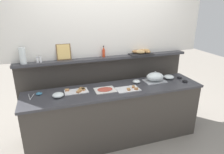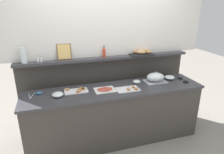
# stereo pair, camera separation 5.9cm
# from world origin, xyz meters

# --- Properties ---
(ground_plane) EXTENTS (12.00, 12.00, 0.00)m
(ground_plane) POSITION_xyz_m (0.00, 0.60, 0.00)
(ground_plane) COLOR gray
(buffet_counter) EXTENTS (2.67, 0.62, 0.89)m
(buffet_counter) POSITION_xyz_m (0.00, 0.00, 0.45)
(buffet_counter) COLOR #3D3833
(buffet_counter) RESTS_ON ground_plane
(back_ledge_unit) EXTENTS (2.81, 0.22, 1.27)m
(back_ledge_unit) POSITION_xyz_m (0.00, 0.48, 0.67)
(back_ledge_unit) COLOR #3D3833
(back_ledge_unit) RESTS_ON ground_plane
(upper_wall_panel) EXTENTS (3.41, 0.08, 1.33)m
(upper_wall_panel) POSITION_xyz_m (0.00, 0.51, 1.94)
(upper_wall_panel) COLOR white
(upper_wall_panel) RESTS_ON back_ledge_unit
(sandwich_platter_side) EXTENTS (0.34, 0.21, 0.04)m
(sandwich_platter_side) POSITION_xyz_m (0.18, -0.09, 0.90)
(sandwich_platter_side) COLOR white
(sandwich_platter_side) RESTS_ON buffet_counter
(sandwich_platter_rear) EXTENTS (0.33, 0.19, 0.04)m
(sandwich_platter_rear) POSITION_xyz_m (-0.55, 0.07, 0.90)
(sandwich_platter_rear) COLOR white
(sandwich_platter_rear) RESTS_ON buffet_counter
(cold_cuts_platter) EXTENTS (0.30, 0.23, 0.02)m
(cold_cuts_platter) POSITION_xyz_m (-0.16, -0.01, 0.90)
(cold_cuts_platter) COLOR white
(cold_cuts_platter) RESTS_ON buffet_counter
(serving_cloche) EXTENTS (0.34, 0.24, 0.17)m
(serving_cloche) POSITION_xyz_m (0.70, 0.08, 0.96)
(serving_cloche) COLOR #B7BABF
(serving_cloche) RESTS_ON buffet_counter
(glass_bowl_large) EXTENTS (0.15, 0.15, 0.06)m
(glass_bowl_large) POSITION_xyz_m (-0.83, -0.03, 0.92)
(glass_bowl_large) COLOR silver
(glass_bowl_large) RESTS_ON buffet_counter
(glass_bowl_medium) EXTENTS (0.17, 0.17, 0.07)m
(glass_bowl_medium) POSITION_xyz_m (0.99, 0.11, 0.92)
(glass_bowl_medium) COLOR silver
(glass_bowl_medium) RESTS_ON buffet_counter
(glass_bowl_small) EXTENTS (0.12, 0.12, 0.05)m
(glass_bowl_small) POSITION_xyz_m (0.39, 0.11, 0.91)
(glass_bowl_small) COLOR silver
(glass_bowl_small) RESTS_ON buffet_counter
(condiment_bowl_cream) EXTENTS (0.09, 0.09, 0.03)m
(condiment_bowl_cream) POSITION_xyz_m (-1.07, 0.14, 0.91)
(condiment_bowl_cream) COLOR teal
(condiment_bowl_cream) RESTS_ON buffet_counter
(condiment_bowl_teal) EXTENTS (0.08, 0.08, 0.03)m
(condiment_bowl_teal) POSITION_xyz_m (1.17, 0.07, 0.90)
(condiment_bowl_teal) COLOR black
(condiment_bowl_teal) RESTS_ON buffet_counter
(condiment_bowl_red) EXTENTS (0.09, 0.09, 0.03)m
(condiment_bowl_red) POSITION_xyz_m (1.15, -0.09, 0.91)
(condiment_bowl_red) COLOR black
(condiment_bowl_red) RESTS_ON buffet_counter
(serving_tongs) EXTENTS (0.08, 0.19, 0.01)m
(serving_tongs) POSITION_xyz_m (-1.18, 0.08, 0.90)
(serving_tongs) COLOR #B7BABF
(serving_tongs) RESTS_ON buffet_counter
(hot_sauce_bottle) EXTENTS (0.04, 0.04, 0.18)m
(hot_sauce_bottle) POSITION_xyz_m (-0.05, 0.43, 1.35)
(hot_sauce_bottle) COLOR red
(hot_sauce_bottle) RESTS_ON back_ledge_unit
(salt_shaker) EXTENTS (0.03, 0.03, 0.09)m
(salt_shaker) POSITION_xyz_m (-1.05, 0.41, 1.32)
(salt_shaker) COLOR white
(salt_shaker) RESTS_ON back_ledge_unit
(pepper_shaker) EXTENTS (0.03, 0.03, 0.09)m
(pepper_shaker) POSITION_xyz_m (-1.00, 0.41, 1.32)
(pepper_shaker) COLOR white
(pepper_shaker) RESTS_ON back_ledge_unit
(bread_basket) EXTENTS (0.40, 0.28, 0.08)m
(bread_basket) POSITION_xyz_m (0.61, 0.42, 1.31)
(bread_basket) COLOR black
(bread_basket) RESTS_ON back_ledge_unit
(framed_picture) EXTENTS (0.21, 0.07, 0.24)m
(framed_picture) POSITION_xyz_m (-0.67, 0.45, 1.39)
(framed_picture) COLOR brown
(framed_picture) RESTS_ON back_ledge_unit
(water_carafe) EXTENTS (0.09, 0.09, 0.23)m
(water_carafe) POSITION_xyz_m (-1.23, 0.41, 1.39)
(water_carafe) COLOR silver
(water_carafe) RESTS_ON back_ledge_unit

